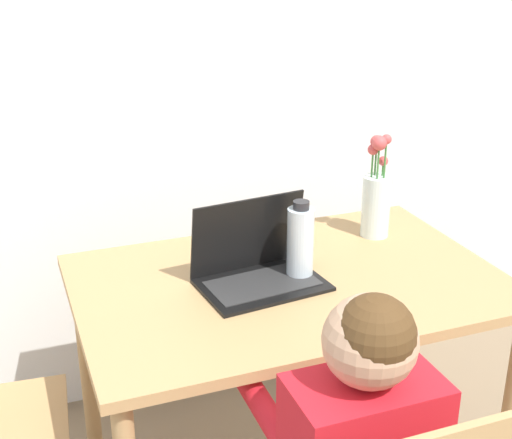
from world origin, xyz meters
name	(u,v)px	position (x,y,z in m)	size (l,w,h in m)	color
wall_back	(155,62)	(0.00, 2.23, 1.25)	(6.40, 0.05, 2.50)	white
dining_table	(289,308)	(0.19, 1.50, 0.66)	(1.18, 0.78, 0.75)	tan
laptop	(256,264)	(0.09, 1.52, 0.80)	(0.36, 0.26, 0.23)	black
flower_vase	(376,198)	(0.56, 1.69, 0.88)	(0.09, 0.09, 0.34)	silver
water_bottle	(300,242)	(0.22, 1.50, 0.86)	(0.07, 0.07, 0.23)	silver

